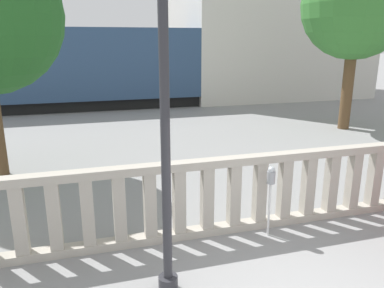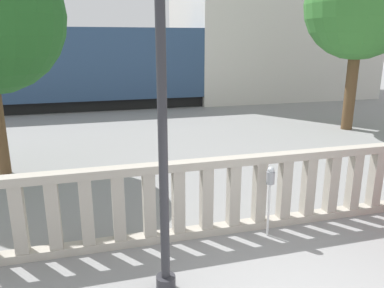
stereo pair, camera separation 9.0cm
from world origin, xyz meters
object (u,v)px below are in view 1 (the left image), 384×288
train_far (175,60)px  tree_left (357,5)px  parking_meter (271,182)px  lamppost (164,53)px  train_near (77,67)px

train_far → tree_left: size_ratio=2.93×
parking_meter → train_far: size_ratio=0.07×
parking_meter → train_far: 27.30m
lamppost → train_near: size_ratio=0.21×
train_near → train_far: bearing=57.0°
lamppost → tree_left: tree_left is taller
lamppost → parking_meter: lamppost is taller
train_near → parking_meter: bearing=-77.6°
parking_meter → train_far: (4.88, 26.85, 0.76)m
parking_meter → tree_left: size_ratio=0.20×
lamppost → train_far: size_ratio=0.28×
parking_meter → train_far: bearing=79.7°
parking_meter → tree_left: tree_left is taller
tree_left → parking_meter: bearing=-135.1°
lamppost → train_far: (6.92, 27.83, -1.44)m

